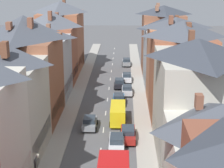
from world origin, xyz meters
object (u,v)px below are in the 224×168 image
(car_near_blue, at_px, (127,77))
(car_far_grey, at_px, (128,134))
(delivery_van, at_px, (118,113))
(car_parked_left_a, at_px, (119,99))
(car_parked_right_a, at_px, (90,122))
(car_mid_white, at_px, (126,62))
(car_parked_right_b, at_px, (127,90))
(car_mid_black, at_px, (117,142))
(car_parked_left_b, at_px, (119,83))

(car_near_blue, distance_m, car_far_grey, 25.26)
(delivery_van, bearing_deg, car_parked_left_a, 90.00)
(car_parked_right_a, relative_size, delivery_van, 0.77)
(car_mid_white, height_order, delivery_van, delivery_van)
(car_parked_left_a, xyz_separation_m, delivery_van, (0.00, -7.42, 0.52))
(car_mid_white, xyz_separation_m, car_parked_right_b, (0.00, -20.08, -0.02))
(car_mid_black, xyz_separation_m, car_parked_left_b, (-0.00, 23.86, -0.04))
(car_parked_left_b, xyz_separation_m, car_mid_white, (1.30, 16.31, 0.00))
(car_parked_right_a, relative_size, car_far_grey, 0.89)
(car_far_grey, relative_size, delivery_van, 0.86)
(car_near_blue, xyz_separation_m, car_parked_right_b, (0.00, -7.60, -0.04))
(car_parked_right_a, distance_m, car_mid_black, 6.90)
(car_far_grey, bearing_deg, car_mid_black, -118.18)
(car_mid_black, xyz_separation_m, delivery_van, (-0.00, 7.87, 0.48))
(car_far_grey, xyz_separation_m, car_parked_right_b, (-0.00, 17.66, -0.05))
(car_parked_left_a, distance_m, car_parked_right_a, 10.07)
(car_mid_black, xyz_separation_m, car_parked_right_b, (1.30, 20.09, -0.06))
(car_parked_left_b, height_order, car_far_grey, car_far_grey)
(car_parked_left_b, bearing_deg, car_near_blue, 71.22)
(car_mid_black, distance_m, car_parked_left_b, 23.86)
(car_near_blue, xyz_separation_m, car_parked_left_a, (-1.30, -12.39, -0.01))
(car_parked_left_a, distance_m, car_parked_right_b, 4.97)
(car_parked_right_a, xyz_separation_m, delivery_van, (3.60, 1.99, 0.54))
(car_near_blue, xyz_separation_m, car_mid_white, (0.00, 12.49, -0.01))
(car_near_blue, bearing_deg, car_parked_right_b, -90.00)
(car_near_blue, relative_size, car_parked_right_a, 0.99)
(car_parked_left_a, bearing_deg, car_parked_right_a, -110.95)
(car_near_blue, relative_size, car_parked_left_a, 0.94)
(car_parked_right_b, height_order, delivery_van, delivery_van)
(delivery_van, bearing_deg, car_parked_right_b, 83.92)
(car_mid_black, distance_m, car_parked_right_b, 20.13)
(car_parked_left_a, relative_size, car_parked_right_b, 1.05)
(car_mid_white, xyz_separation_m, car_far_grey, (0.00, -37.74, 0.03))
(car_parked_right_a, bearing_deg, delivery_van, 28.87)
(car_mid_black, bearing_deg, car_near_blue, 87.31)
(car_parked_left_a, relative_size, car_far_grey, 0.93)
(car_mid_white, relative_size, delivery_van, 0.77)
(car_near_blue, distance_m, car_parked_left_a, 12.46)
(car_mid_black, height_order, car_parked_left_b, car_mid_black)
(car_parked_right_a, xyz_separation_m, car_far_grey, (4.90, -3.46, 0.05))
(car_mid_black, height_order, delivery_van, delivery_van)
(car_parked_left_b, relative_size, delivery_van, 0.74)
(car_parked_left_a, xyz_separation_m, car_mid_black, (0.00, -15.29, 0.04))
(car_parked_left_b, distance_m, delivery_van, 15.99)
(car_parked_right_b, relative_size, delivery_van, 0.76)
(car_parked_right_a, xyz_separation_m, car_mid_white, (4.90, 34.28, 0.03))
(car_parked_right_b, bearing_deg, car_parked_right_a, -109.04)
(car_far_grey, distance_m, car_parked_right_b, 17.66)
(car_far_grey, bearing_deg, car_mid_white, 90.00)
(car_parked_left_a, bearing_deg, car_parked_left_b, 90.00)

